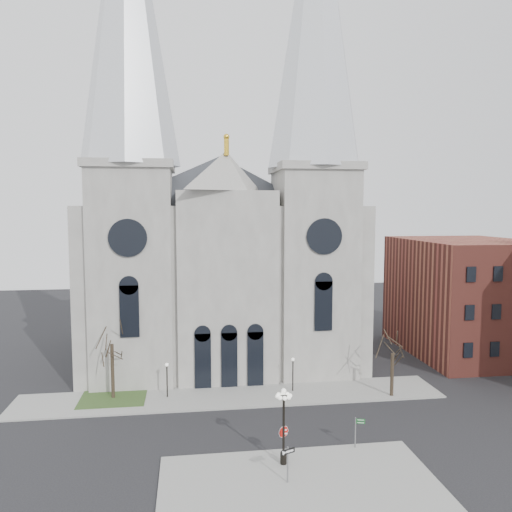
{
  "coord_description": "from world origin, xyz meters",
  "views": [
    {
      "loc": [
        -3.97,
        -34.51,
        17.65
      ],
      "look_at": [
        1.91,
        8.0,
        13.64
      ],
      "focal_mm": 35.0,
      "sensor_mm": 36.0,
      "label": 1
    }
  ],
  "objects": [
    {
      "name": "ground",
      "position": [
        0.0,
        0.0,
        0.0
      ],
      "size": [
        160.0,
        160.0,
        0.0
      ],
      "primitive_type": "plane",
      "color": "black",
      "rests_on": "ground"
    },
    {
      "name": "sidewalk_near",
      "position": [
        3.0,
        -5.0,
        0.07
      ],
      "size": [
        18.0,
        10.0,
        0.14
      ],
      "primitive_type": "cube",
      "color": "gray",
      "rests_on": "ground"
    },
    {
      "name": "sidewalk_far",
      "position": [
        0.0,
        11.0,
        0.07
      ],
      "size": [
        40.0,
        6.0,
        0.14
      ],
      "primitive_type": "cube",
      "color": "gray",
      "rests_on": "ground"
    },
    {
      "name": "grass_patch",
      "position": [
        -11.0,
        12.0,
        0.09
      ],
      "size": [
        6.0,
        5.0,
        0.18
      ],
      "primitive_type": "cube",
      "color": "#2F4C20",
      "rests_on": "ground"
    },
    {
      "name": "cathedral",
      "position": [
        0.0,
        22.86,
        18.48
      ],
      "size": [
        33.0,
        26.66,
        54.0
      ],
      "color": "gray",
      "rests_on": "ground"
    },
    {
      "name": "bg_building_brick",
      "position": [
        30.0,
        22.0,
        7.0
      ],
      "size": [
        14.0,
        18.0,
        14.0
      ],
      "primitive_type": "cube",
      "color": "brown",
      "rests_on": "ground"
    },
    {
      "name": "tree_left",
      "position": [
        -11.0,
        12.0,
        5.58
      ],
      "size": [
        3.2,
        3.2,
        7.5
      ],
      "color": "black",
      "rests_on": "ground"
    },
    {
      "name": "tree_right",
      "position": [
        15.0,
        9.0,
        4.47
      ],
      "size": [
        3.2,
        3.2,
        6.0
      ],
      "color": "black",
      "rests_on": "ground"
    },
    {
      "name": "ped_lamp_left",
      "position": [
        -6.0,
        11.5,
        2.33
      ],
      "size": [
        0.32,
        0.32,
        3.26
      ],
      "color": "black",
      "rests_on": "sidewalk_far"
    },
    {
      "name": "ped_lamp_right",
      "position": [
        6.0,
        11.5,
        2.33
      ],
      "size": [
        0.32,
        0.32,
        3.26
      ],
      "color": "black",
      "rests_on": "sidewalk_far"
    },
    {
      "name": "stop_sign",
      "position": [
        2.54,
        -1.49,
        1.89
      ],
      "size": [
        0.89,
        0.12,
        2.46
      ],
      "rotation": [
        0.0,
        0.0,
        0.09
      ],
      "color": "slate",
      "rests_on": "sidewalk_near"
    },
    {
      "name": "globe_lamp",
      "position": [
        2.43,
        -2.12,
        3.51
      ],
      "size": [
        1.19,
        1.19,
        5.36
      ],
      "rotation": [
        0.0,
        0.0,
        -0.04
      ],
      "color": "black",
      "rests_on": "sidewalk_near"
    },
    {
      "name": "one_way_sign",
      "position": [
        2.24,
        -4.47,
        1.72
      ],
      "size": [
        0.97,
        0.44,
        2.37
      ],
      "rotation": [
        0.0,
        0.0,
        0.4
      ],
      "color": "slate",
      "rests_on": "sidewalk_near"
    },
    {
      "name": "street_name_sign",
      "position": [
        8.21,
        -0.52,
        1.49
      ],
      "size": [
        0.71,
        0.24,
        2.29
      ],
      "rotation": [
        0.0,
        0.0,
        -0.26
      ],
      "color": "slate",
      "rests_on": "sidewalk_near"
    }
  ]
}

